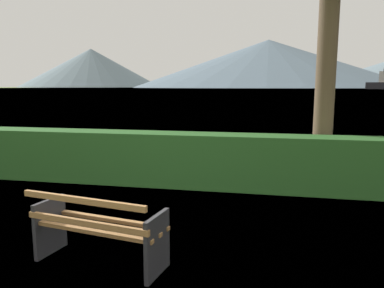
% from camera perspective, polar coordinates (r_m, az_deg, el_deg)
% --- Properties ---
extents(ground_plane, '(1400.00, 1400.00, 0.00)m').
position_cam_1_polar(ground_plane, '(4.61, -13.68, -17.32)').
color(ground_plane, olive).
extents(water_surface, '(620.00, 620.00, 0.00)m').
position_cam_1_polar(water_surface, '(311.05, 11.41, 8.39)').
color(water_surface, '#6B8EA3').
rests_on(water_surface, ground_plane).
extents(park_bench, '(1.61, 0.83, 0.87)m').
position_cam_1_polar(park_bench, '(4.40, -14.32, -12.67)').
color(park_bench, '#A0703F').
rests_on(park_bench, ground_plane).
extents(hedge_row, '(11.57, 0.69, 1.08)m').
position_cam_1_polar(hedge_row, '(7.56, -2.59, -2.36)').
color(hedge_row, '#285B23').
rests_on(hedge_row, ground_plane).
extents(distant_hills, '(800.53, 377.53, 65.79)m').
position_cam_1_polar(distant_hills, '(557.75, 12.27, 11.73)').
color(distant_hills, slate).
rests_on(distant_hills, ground_plane).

